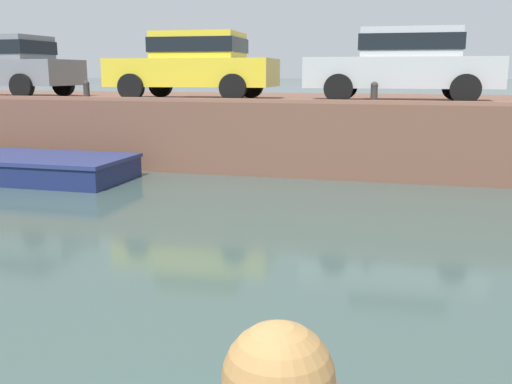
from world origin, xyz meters
name	(u,v)px	position (x,y,z in m)	size (l,w,h in m)	color
ground_plane	(290,258)	(0.00, 5.20, 0.00)	(400.00, 400.00, 0.00)	#384C47
far_quay_wall	(354,129)	(0.00, 13.41, 0.79)	(60.00, 6.00, 1.57)	brown
far_wall_coping	(342,102)	(0.00, 10.53, 1.61)	(60.00, 0.24, 0.08)	brown
car_leftmost_grey	(3,64)	(-8.92, 11.71, 2.42)	(4.03, 1.94, 1.54)	slate
car_left_inner_yellow	(196,63)	(-3.60, 11.71, 2.42)	(3.93, 2.13, 1.54)	yellow
car_centre_silver	(404,62)	(1.16, 11.71, 2.42)	(4.09, 2.03, 1.54)	#B7BABC
mooring_bollard_west	(86,89)	(-5.90, 10.66, 1.81)	(0.15, 0.15, 0.45)	#2D2B28
mooring_bollard_mid	(374,92)	(0.62, 10.66, 1.81)	(0.15, 0.15, 0.45)	#2D2B28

